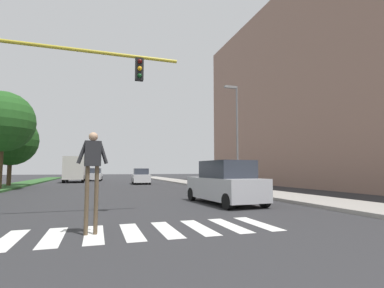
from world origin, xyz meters
The scene contains 13 objects.
ground_plane centered at (0.00, 30.00, 0.00)m, with size 140.00×140.00×0.00m, color #2D2D30.
crosswalk centered at (0.00, 8.44, 0.00)m, with size 7.65×2.20×0.01m.
median_strip centered at (-8.21, 28.00, 0.07)m, with size 2.52×64.00×0.15m, color #2D5B28.
tree_far centered at (-7.74, 25.80, 5.16)m, with size 4.58×4.58×7.31m.
tree_distant centered at (-8.33, 30.64, 4.22)m, with size 4.61×4.61×6.39m.
apartment_block_right centered at (22.93, 22.00, 9.38)m, with size 15.03×36.26×18.75m, color #937060.
sidewalk_right centered at (9.20, 28.00, 0.07)m, with size 3.00×64.00×0.15m, color #9E9991.
street_lamp_right centered at (8.61, 19.58, 4.59)m, with size 1.02×0.24×7.50m.
pedestrian_performer centered at (-0.98, 8.41, 1.66)m, with size 0.75×0.28×2.49m.
suv_crossing centered at (4.76, 13.17, 0.93)m, with size 2.27×4.72×1.97m.
sedan_midblock centered at (3.73, 32.81, 0.78)m, with size 2.09×4.30×1.68m.
sedan_distant centered at (-1.08, 43.45, 0.80)m, with size 2.05×4.16×1.74m.
truck_box_delivery centered at (-3.47, 39.50, 1.63)m, with size 2.40×6.20×3.10m.
Camera 1 is at (-0.88, 0.88, 1.57)m, focal length 27.07 mm.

